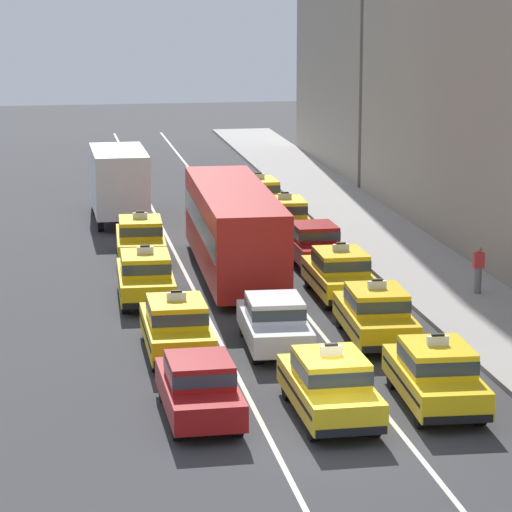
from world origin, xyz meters
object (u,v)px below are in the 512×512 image
Objects in this scene: taxi_right_nearest at (436,373)px; sedan_left_nearest at (199,386)px; taxi_left_second at (176,326)px; bus_center_third at (234,227)px; taxi_right_fifth at (284,217)px; box_truck_left_fifth at (118,181)px; sedan_center_second at (274,321)px; taxi_center_nearest at (330,384)px; taxi_left_fourth at (140,238)px; taxi_right_third at (340,273)px; pedestrian_mid_block at (478,270)px; taxi_left_third at (145,276)px; taxi_right_second at (376,313)px; taxi_right_sixth at (258,196)px; sedan_right_fourth at (314,243)px.

sedan_left_nearest is at bearing 179.00° from taxi_right_nearest.
bus_center_third reaches higher than taxi_left_second.
bus_center_third is at bearing 71.90° from taxi_left_second.
taxi_right_fifth is at bearing 73.69° from sedan_left_nearest.
box_truck_left_fifth is 21.23m from sedan_center_second.
taxi_left_second is 10.17m from bus_center_third.
taxi_left_second is 0.98× the size of taxi_right_nearest.
bus_center_third is (-0.03, 15.64, 0.94)m from taxi_center_nearest.
sedan_center_second is (2.92, -12.53, -0.03)m from taxi_left_fourth.
sedan_center_second is 0.95× the size of taxi_right_third.
taxi_left_second reaches higher than pedestrian_mid_block.
sedan_left_nearest is 0.62× the size of box_truck_left_fifth.
box_truck_left_fifth is at bearing 112.96° from taxi_right_third.
taxi_left_third and taxi_left_fourth have the same top height.
bus_center_third is at bearing 100.72° from taxi_right_nearest.
taxi_right_second is (6.06, -12.27, 0.00)m from taxi_left_fourth.
sedan_center_second is at bearing 118.59° from taxi_right_nearest.
taxi_right_nearest is (6.06, -0.11, 0.03)m from sedan_left_nearest.
sedan_center_second is 0.39× the size of bus_center_third.
sedan_left_nearest is 0.99× the size of sedan_center_second.
taxi_right_nearest is 21.62m from taxi_right_fifth.
bus_center_third is at bearing -43.75° from taxi_left_fourth.
bus_center_third is (3.50, 3.25, 0.94)m from taxi_left_third.
taxi_right_sixth is (2.92, 11.75, -0.94)m from bus_center_third.
pedestrian_mid_block is at bearing -55.26° from box_truck_left_fifth.
pedestrian_mid_block is at bearing -52.86° from sedan_right_fourth.
box_truck_left_fifth is 1.50× the size of taxi_right_nearest.
bus_center_third is 2.45× the size of taxi_right_sixth.
taxi_right_fifth is (3.36, 15.89, 0.03)m from sedan_center_second.
bus_center_third reaches higher than taxi_right_sixth.
taxi_left_fourth reaches higher than sedan_left_nearest.
taxi_left_third is at bearing 93.18° from taxi_left_second.
taxi_right_nearest is at bearing -61.41° from sedan_center_second.
taxi_right_third reaches higher than sedan_right_fourth.
sedan_left_nearest is 0.94× the size of taxi_right_sixth.
sedan_center_second is 3.15m from taxi_right_second.
bus_center_third is at bearing 128.04° from taxi_right_third.
box_truck_left_fifth reaches higher than sedan_center_second.
taxi_right_sixth is (0.02, 20.99, 0.00)m from taxi_right_second.
taxi_left_fourth is 9.31m from taxi_right_third.
taxi_right_sixth is at bearing 83.98° from taxi_center_nearest.
taxi_left_third and taxi_right_fifth have the same top height.
taxi_right_second reaches higher than sedan_center_second.
box_truck_left_fifth reaches higher than sedan_left_nearest.
taxi_left_third is 0.66× the size of box_truck_left_fifth.
taxi_right_third is (6.56, -0.66, 0.00)m from taxi_left_third.
bus_center_third is at bearing -103.95° from taxi_right_sixth.
pedestrian_mid_block is (4.83, 10.59, 0.10)m from taxi_right_nearest.
box_truck_left_fifth is 1.60× the size of sedan_center_second.
sedan_center_second is 6.50m from taxi_right_third.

